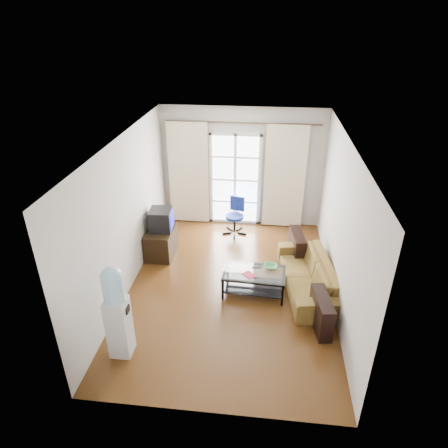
% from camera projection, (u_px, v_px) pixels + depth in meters
% --- Properties ---
extents(floor, '(5.20, 5.20, 0.00)m').
position_uv_depth(floor, '(230.00, 287.00, 7.27)').
color(floor, '#543213').
rests_on(floor, ground).
extents(ceiling, '(5.20, 5.20, 0.00)m').
position_uv_depth(ceiling, '(231.00, 142.00, 6.00)').
color(ceiling, white).
rests_on(ceiling, wall_back).
extents(wall_back, '(3.60, 0.02, 2.70)m').
position_uv_depth(wall_back, '(242.00, 168.00, 8.91)').
color(wall_back, '#BAB6B1').
rests_on(wall_back, floor).
extents(wall_front, '(3.60, 0.02, 2.70)m').
position_uv_depth(wall_front, '(207.00, 331.00, 4.35)').
color(wall_front, '#BAB6B1').
rests_on(wall_front, floor).
extents(wall_left, '(0.02, 5.20, 2.70)m').
position_uv_depth(wall_left, '(126.00, 216.00, 6.81)').
color(wall_left, '#BAB6B1').
rests_on(wall_left, floor).
extents(wall_right, '(0.02, 5.20, 2.70)m').
position_uv_depth(wall_right, '(341.00, 227.00, 6.45)').
color(wall_right, '#BAB6B1').
rests_on(wall_right, floor).
extents(french_door, '(1.16, 0.06, 2.15)m').
position_uv_depth(french_door, '(235.00, 180.00, 9.01)').
color(french_door, white).
rests_on(french_door, wall_back).
extents(curtain_rod, '(3.30, 0.04, 0.04)m').
position_uv_depth(curtain_rod, '(243.00, 123.00, 8.34)').
color(curtain_rod, '#4C3F2D').
rests_on(curtain_rod, wall_back).
extents(curtain_left, '(0.90, 0.07, 2.35)m').
position_uv_depth(curtain_left, '(189.00, 174.00, 9.00)').
color(curtain_left, beige).
rests_on(curtain_left, curtain_rod).
extents(curtain_right, '(0.90, 0.07, 2.35)m').
position_uv_depth(curtain_right, '(285.00, 178.00, 8.78)').
color(curtain_right, beige).
rests_on(curtain_right, curtain_rod).
extents(radiator, '(0.64, 0.12, 0.64)m').
position_uv_depth(radiator, '(275.00, 212.00, 9.23)').
color(radiator, gray).
rests_on(radiator, floor).
extents(sofa, '(2.20, 1.34, 0.58)m').
position_uv_depth(sofa, '(307.00, 275.00, 7.10)').
color(sofa, olive).
rests_on(sofa, floor).
extents(coffee_table, '(1.11, 0.67, 0.44)m').
position_uv_depth(coffee_table, '(254.00, 279.00, 6.99)').
color(coffee_table, silver).
rests_on(coffee_table, floor).
extents(bowl, '(0.28, 0.28, 0.06)m').
position_uv_depth(bowl, '(270.00, 266.00, 7.03)').
color(bowl, '#348F51').
rests_on(bowl, coffee_table).
extents(book, '(0.38, 0.38, 0.02)m').
position_uv_depth(book, '(245.00, 277.00, 6.78)').
color(book, '#B01518').
rests_on(book, coffee_table).
extents(remote, '(0.16, 0.07, 0.02)m').
position_uv_depth(remote, '(256.00, 267.00, 7.04)').
color(remote, black).
rests_on(remote, coffee_table).
extents(tv_stand, '(0.53, 0.78, 0.57)m').
position_uv_depth(tv_stand, '(161.00, 242.00, 8.12)').
color(tv_stand, black).
rests_on(tv_stand, floor).
extents(crt_tv, '(0.50, 0.49, 0.43)m').
position_uv_depth(crt_tv, '(160.00, 219.00, 7.94)').
color(crt_tv, black).
rests_on(crt_tv, tv_stand).
extents(task_chair, '(0.68, 0.68, 0.83)m').
position_uv_depth(task_chair, '(235.00, 223.00, 8.96)').
color(task_chair, black).
rests_on(task_chair, floor).
extents(water_cooler, '(0.32, 0.30, 1.49)m').
position_uv_depth(water_cooler, '(117.00, 310.00, 5.52)').
color(water_cooler, silver).
rests_on(water_cooler, floor).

